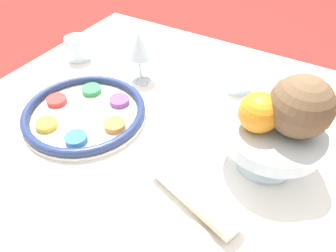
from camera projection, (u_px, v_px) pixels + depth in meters
dining_table at (172, 224)px, 1.02m from camera, size 1.10×1.00×0.76m
seder_plate at (84, 113)px, 0.81m from camera, size 0.30×0.30×0.03m
wine_glass at (139, 47)px, 0.88m from camera, size 0.07×0.07×0.14m
fruit_stand at (272, 137)px, 0.65m from camera, size 0.20×0.20×0.10m
orange_fruit at (259, 112)px, 0.61m from camera, size 0.08×0.08×0.08m
coconut at (301, 107)px, 0.59m from camera, size 0.12×0.12×0.12m
napkin_roll at (194, 195)px, 0.61m from camera, size 0.20×0.11×0.05m
cup_near at (287, 85)px, 0.86m from camera, size 0.07×0.07×0.07m
cup_mid at (77, 48)px, 1.01m from camera, size 0.07×0.07×0.07m
cup_far at (238, 78)px, 0.89m from camera, size 0.07×0.07×0.07m
fork_left at (140, 67)px, 0.99m from camera, size 0.07×0.16×0.01m
fork_right at (149, 70)px, 0.98m from camera, size 0.08×0.16×0.01m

